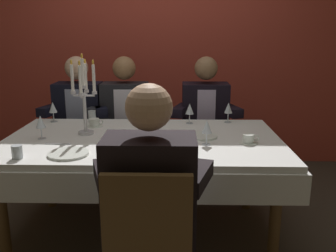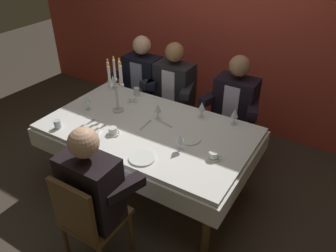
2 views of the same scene
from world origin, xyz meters
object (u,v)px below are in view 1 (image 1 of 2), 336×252
seated_diner_3 (205,112)px  wine_glass_1 (145,116)px  wine_glass_2 (190,109)px  water_tumbler_0 (92,116)px  dinner_plate_2 (203,136)px  coffee_cup_1 (249,139)px  wine_glass_0 (41,122)px  seated_diner_2 (150,193)px  dining_table (143,154)px  candelabra (84,97)px  coffee_cup_2 (95,123)px  wine_glass_3 (53,108)px  wine_glass_4 (207,128)px  seated_diner_0 (79,111)px  seated_diner_1 (125,111)px  coffee_cup_0 (107,145)px  dinner_plate_0 (68,154)px  wine_glass_5 (228,109)px  water_tumbler_1 (17,152)px  dinner_plate_1 (175,157)px

seated_diner_3 → wine_glass_1: bearing=-124.5°
wine_glass_2 → water_tumbler_0: (-0.79, 0.04, -0.07)m
dinner_plate_2 → coffee_cup_1: bearing=-24.7°
wine_glass_0 → seated_diner_2: 1.17m
water_tumbler_0 → coffee_cup_1: water_tumbler_0 is taller
dining_table → wine_glass_2: 0.58m
candelabra → coffee_cup_2: bearing=86.6°
wine_glass_0 → wine_glass_3: bearing=98.8°
wine_glass_4 → seated_diner_0: 1.52m
wine_glass_2 → seated_diner_1: 0.76m
dining_table → coffee_cup_1: coffee_cup_1 is taller
candelabra → coffee_cup_0: size_ratio=4.31×
dinner_plate_0 → wine_glass_3: wine_glass_3 is taller
dinner_plate_2 → wine_glass_1: size_ratio=1.27×
wine_glass_3 → wine_glass_1: bearing=-19.9°
wine_glass_0 → wine_glass_4: size_ratio=1.00×
coffee_cup_1 → wine_glass_4: bearing=-171.6°
seated_diner_3 → water_tumbler_0: bearing=-155.2°
seated_diner_2 → seated_diner_3: 1.81m
coffee_cup_2 → wine_glass_5: bearing=8.0°
dining_table → dinner_plate_0: 0.57m
wine_glass_2 → seated_diner_1: size_ratio=0.13×
water_tumbler_0 → coffee_cup_2: 0.15m
candelabra → seated_diner_2: bearing=-61.5°
wine_glass_0 → coffee_cup_0: 0.54m
seated_diner_0 → coffee_cup_2: bearing=-64.9°
seated_diner_1 → coffee_cup_1: bearing=-46.4°
wine_glass_5 → coffee_cup_0: 1.11m
dining_table → wine_glass_1: wine_glass_1 is taller
water_tumbler_0 → seated_diner_3: size_ratio=0.08×
coffee_cup_1 → water_tumbler_1: bearing=-166.7°
wine_glass_4 → seated_diner_3: seated_diner_3 is taller
coffee_cup_0 → water_tumbler_0: bearing=109.8°
candelabra → wine_glass_1: candelabra is taller
wine_glass_2 → candelabra: bearing=-156.6°
wine_glass_2 → seated_diner_2: seated_diner_2 is taller
wine_glass_5 → coffee_cup_0: size_ratio=1.24×
dinner_plate_0 → seated_diner_2: 0.73m
wine_glass_5 → wine_glass_0: bearing=-159.6°
water_tumbler_1 → wine_glass_3: bearing=95.0°
coffee_cup_1 → wine_glass_2: bearing=125.4°
dinner_plate_1 → water_tumbler_1: water_tumbler_1 is taller
wine_glass_3 → seated_diner_2: seated_diner_2 is taller
water_tumbler_0 → dinner_plate_0: bearing=-87.2°
dinner_plate_1 → water_tumbler_1: (-0.91, -0.03, 0.03)m
wine_glass_1 → seated_diner_3: (0.50, 0.72, -0.12)m
water_tumbler_0 → water_tumbler_1: water_tumbler_0 is taller
wine_glass_3 → seated_diner_1: seated_diner_1 is taller
dinner_plate_2 → wine_glass_3: 1.26m
dinner_plate_2 → coffee_cup_0: 0.68m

